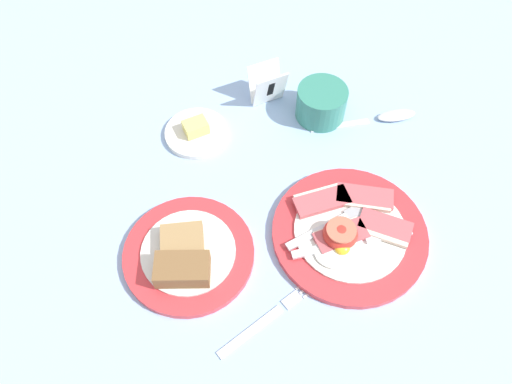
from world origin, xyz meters
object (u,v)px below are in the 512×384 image
(butter_dish, at_px, (197,132))
(teaspoon_by_saucer, at_px, (382,118))
(bread_plate, at_px, (187,255))
(number_card, at_px, (267,86))
(breakfast_plate, at_px, (349,232))
(fork_on_cloth, at_px, (271,315))
(sugar_cup, at_px, (321,102))

(butter_dish, height_order, teaspoon_by_saucer, butter_dish)
(bread_plate, relative_size, number_card, 2.65)
(breakfast_plate, xyz_separation_m, butter_dish, (-0.19, 0.25, -0.00))
(butter_dish, bearing_deg, number_card, 19.32)
(breakfast_plate, height_order, fork_on_cloth, breakfast_plate)
(breakfast_plate, xyz_separation_m, bread_plate, (-0.24, 0.02, 0.00))
(sugar_cup, xyz_separation_m, butter_dish, (-0.22, 0.01, -0.02))
(breakfast_plate, bearing_deg, teaspoon_by_saucer, 56.05)
(sugar_cup, distance_m, butter_dish, 0.22)
(fork_on_cloth, bearing_deg, bread_plate, 105.95)
(teaspoon_by_saucer, relative_size, fork_on_cloth, 1.10)
(number_card, bearing_deg, butter_dish, -170.41)
(breakfast_plate, height_order, bread_plate, bread_plate)
(sugar_cup, distance_m, fork_on_cloth, 0.39)
(teaspoon_by_saucer, bearing_deg, number_card, 156.23)
(number_card, relative_size, fork_on_cloth, 0.42)
(sugar_cup, xyz_separation_m, fork_on_cloth, (-0.18, -0.34, -0.03))
(sugar_cup, distance_m, teaspoon_by_saucer, 0.11)
(breakfast_plate, relative_size, fork_on_cloth, 1.34)
(teaspoon_by_saucer, distance_m, fork_on_cloth, 0.41)
(teaspoon_by_saucer, bearing_deg, fork_on_cloth, -130.05)
(bread_plate, relative_size, fork_on_cloth, 1.11)
(butter_dish, distance_m, fork_on_cloth, 0.35)
(teaspoon_by_saucer, bearing_deg, sugar_cup, 162.78)
(number_card, bearing_deg, breakfast_plate, -90.86)
(bread_plate, xyz_separation_m, butter_dish, (0.06, 0.23, -0.00))
(breakfast_plate, height_order, number_card, number_card)
(breakfast_plate, xyz_separation_m, teaspoon_by_saucer, (0.14, 0.21, -0.01))
(fork_on_cloth, bearing_deg, number_card, 51.97)
(butter_dish, bearing_deg, teaspoon_by_saucer, -8.17)
(butter_dish, xyz_separation_m, teaspoon_by_saucer, (0.33, -0.05, -0.00))
(butter_dish, height_order, fork_on_cloth, butter_dish)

